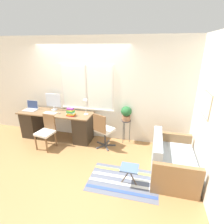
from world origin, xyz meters
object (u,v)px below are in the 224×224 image
keyboard (50,113)px  book_stack (71,112)px  monitor (53,101)px  desk_chair_wooden (46,131)px  couch_loveseat (171,162)px  plant_stand (126,123)px  mouse (59,113)px  desk_lamp (86,103)px  folding_stool (129,169)px  laptop (31,108)px  office_chair_swivel (103,129)px  potted_plant (126,113)px

keyboard → book_stack: book_stack is taller
monitor → keyboard: bearing=-82.5°
desk_chair_wooden → keyboard: bearing=111.8°
book_stack → keyboard: bearing=177.7°
couch_loveseat → plant_stand: bearing=46.5°
monitor → keyboard: 0.36m
mouse → desk_lamp: bearing=10.7°
monitor → plant_stand: size_ratio=0.74×
plant_stand → folding_stool: (0.33, -1.53, -0.22)m
desk_lamp → keyboard: bearing=-170.6°
keyboard → mouse: (0.26, 0.03, 0.01)m
laptop → office_chair_swivel: (2.15, -0.18, -0.32)m
keyboard → mouse: 0.26m
mouse → potted_plant: 1.76m
laptop → potted_plant: 2.67m
desk_chair_wooden → folding_stool: 2.37m
desk_lamp → plant_stand: 1.18m
book_stack → potted_plant: potted_plant is taller
monitor → book_stack: size_ratio=2.11×
laptop → book_stack: laptop is taller
desk_lamp → laptop: bearing=-178.6°
desk_lamp → potted_plant: (1.03, 0.18, -0.25)m
mouse → folding_stool: bearing=-30.8°
plant_stand → potted_plant: (0.00, 0.00, 0.29)m
desk_chair_wooden → potted_plant: potted_plant is taller
laptop → couch_loveseat: size_ratio=0.28×
monitor → desk_chair_wooden: 0.88m
book_stack → office_chair_swivel: bearing=-2.9°
monitor → plant_stand: 2.08m
desk_chair_wooden → plant_stand: 2.03m
monitor → couch_loveseat: bearing=-17.2°
desk_lamp → office_chair_swivel: size_ratio=0.46×
keyboard → book_stack: size_ratio=1.55×
desk_lamp → book_stack: bearing=-151.9°
monitor → book_stack: (0.65, -0.29, -0.16)m
book_stack → couch_loveseat: size_ratio=0.18×
mouse → keyboard: bearing=-174.3°
keyboard → folding_stool: 2.64m
book_stack → folding_stool: bearing=-34.6°
monitor → mouse: bearing=-39.6°
keyboard → couch_loveseat: bearing=-12.8°
laptop → book_stack: (1.28, -0.14, 0.04)m
book_stack → monitor: bearing=155.8°
laptop → potted_plant: bearing=4.7°
monitor → plant_stand: (2.02, 0.07, -0.47)m
laptop → office_chair_swivel: size_ratio=0.38×
desk_chair_wooden → couch_loveseat: (2.99, -0.30, -0.18)m
book_stack → folding_stool: size_ratio=0.57×
mouse → book_stack: (0.36, -0.05, 0.08)m
laptop → desk_chair_wooden: laptop is taller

